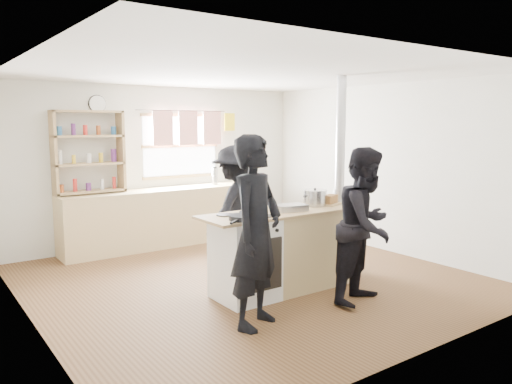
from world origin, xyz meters
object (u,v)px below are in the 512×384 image
thermos (215,176)px  person_far (236,209)px  person_near_left (256,232)px  roast_tray (290,207)px  person_near_right (366,226)px  cooking_island (287,250)px  bread_board (330,201)px  skillet_greens (244,217)px  stockpot_stove (252,204)px  flue_heater (339,223)px  stockpot_counter (315,198)px

thermos → person_far: (-0.76, -1.80, -0.22)m
person_near_left → person_far: person_near_left is taller
roast_tray → person_far: 1.02m
person_near_right → thermos: bearing=69.5°
cooking_island → roast_tray: size_ratio=5.04×
roast_tray → bread_board: (0.66, 0.04, 0.01)m
bread_board → person_near_right: size_ratio=0.20×
cooking_island → thermos: bearing=76.0°
skillet_greens → stockpot_stove: 0.51m
stockpot_stove → flue_heater: size_ratio=0.09×
cooking_island → person_far: person_far is taller
person_near_left → thermos: bearing=38.6°
skillet_greens → stockpot_counter: 1.23m
skillet_greens → stockpot_counter: bearing=11.6°
person_near_right → roast_tray: bearing=102.5°
bread_board → cooking_island: bearing=179.8°
stockpot_counter → flue_heater: flue_heater is taller
bread_board → skillet_greens: bearing=-172.6°
stockpot_counter → person_near_left: bearing=-152.6°
stockpot_counter → roast_tray: bearing=-167.0°
stockpot_counter → bread_board: stockpot_counter is taller
stockpot_stove → stockpot_counter: bearing=-7.6°
flue_heater → person_far: 1.33m
bread_board → person_near_left: (-1.57, -0.65, -0.07)m
roast_tray → person_far: bearing=94.4°
person_far → stockpot_counter: bearing=101.1°
skillet_greens → bread_board: (1.39, 0.18, 0.02)m
thermos → flue_heater: 2.72m
person_near_right → person_far: 1.84m
skillet_greens → stockpot_stove: size_ratio=1.86×
skillet_greens → flue_heater: 1.69m
thermos → flue_heater: (0.23, -2.68, -0.38)m
person_near_left → person_near_right: person_near_left is taller
stockpot_counter → flue_heater: bearing=3.4°
flue_heater → person_near_right: bearing=-118.8°
bread_board → stockpot_stove: bearing=170.1°
bread_board → person_near_right: person_near_right is taller
roast_tray → stockpot_counter: 0.49m
stockpot_stove → cooking_island: bearing=-25.8°
person_near_right → stockpot_stove: bearing=112.7°
thermos → stockpot_stove: bearing=-112.2°
roast_tray → flue_heater: bearing=8.4°
person_far → bread_board: bearing=107.0°
skillet_greens → bread_board: bread_board is taller
cooking_island → flue_heater: size_ratio=0.79×
cooking_island → stockpot_counter: (0.48, 0.07, 0.56)m
flue_heater → bread_board: bearing=-159.4°
skillet_greens → bread_board: 1.41m
roast_tray → person_near_left: 1.10m
cooking_island → person_near_left: 1.20m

